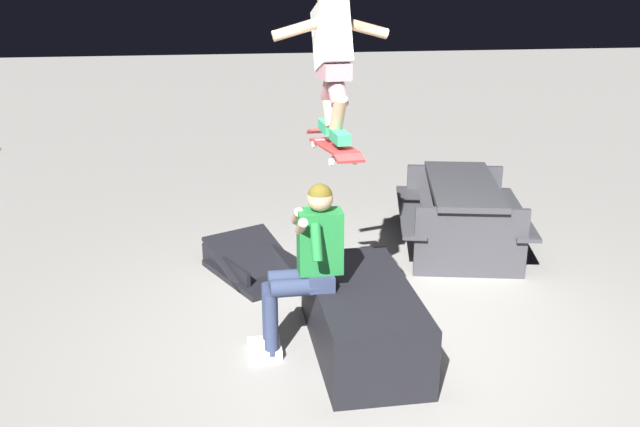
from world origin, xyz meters
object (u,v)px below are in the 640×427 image
at_px(skater_airborne, 332,54).
at_px(picnic_table_back, 462,205).
at_px(kicker_ramp, 258,268).
at_px(ledge_box_main, 362,319).
at_px(skateboard, 334,146).
at_px(person_sitting_on_ledge, 306,259).

relative_size(skater_airborne, picnic_table_back, 0.58).
bearing_deg(picnic_table_back, kicker_ramp, 100.90).
height_order(skater_airborne, kicker_ramp, skater_airborne).
distance_m(ledge_box_main, picnic_table_back, 2.52).
bearing_deg(skateboard, person_sitting_on_ledge, 124.10).
bearing_deg(ledge_box_main, kicker_ramp, 25.13).
xyz_separation_m(ledge_box_main, skateboard, (0.22, 0.21, 1.36)).
xyz_separation_m(ledge_box_main, kicker_ramp, (1.61, 0.76, -0.21)).
xyz_separation_m(person_sitting_on_ledge, skateboard, (0.16, -0.24, 0.85)).
distance_m(skater_airborne, picnic_table_back, 3.04).
xyz_separation_m(person_sitting_on_ledge, kicker_ramp, (1.55, 0.31, -0.72)).
relative_size(person_sitting_on_ledge, kicker_ramp, 1.10).
bearing_deg(picnic_table_back, person_sitting_on_ledge, 135.88).
bearing_deg(skateboard, skater_airborne, 5.75).
distance_m(person_sitting_on_ledge, picnic_table_back, 2.77).
bearing_deg(skater_airborne, ledge_box_main, -142.95).
xyz_separation_m(person_sitting_on_ledge, picnic_table_back, (1.97, -1.91, -0.29)).
xyz_separation_m(ledge_box_main, person_sitting_on_ledge, (0.06, 0.44, 0.51)).
bearing_deg(kicker_ramp, ledge_box_main, -154.87).
distance_m(skateboard, picnic_table_back, 2.72).
distance_m(ledge_box_main, skater_airborne, 2.08).
height_order(ledge_box_main, kicker_ramp, ledge_box_main).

